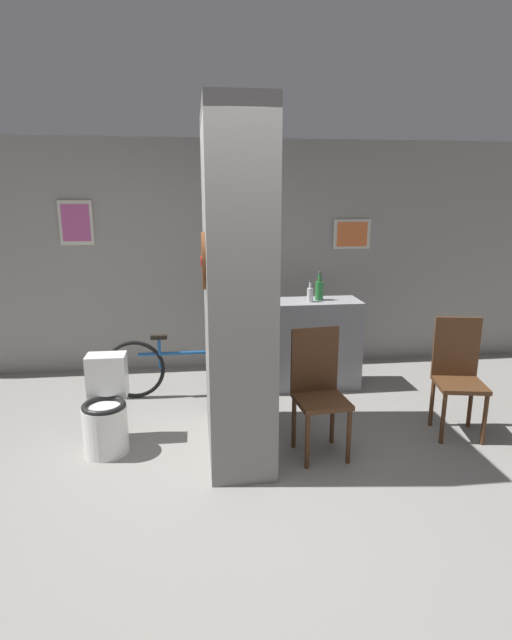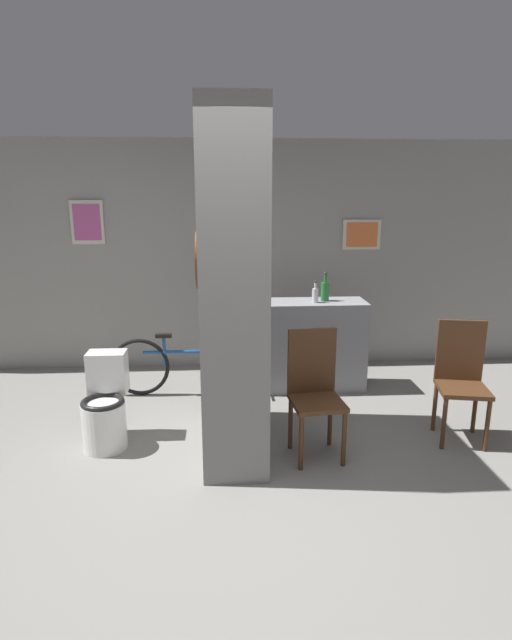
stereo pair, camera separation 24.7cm
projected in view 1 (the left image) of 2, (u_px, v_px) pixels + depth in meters
The scene contains 10 objects.
ground_plane at pixel (249, 485), 3.53m from camera, with size 14.00×14.00×0.00m, color gray.
wall_back at pixel (223, 257), 5.74m from camera, with size 8.00×0.09×2.60m.
pillar_center at pixel (236, 289), 3.79m from camera, with size 0.50×1.21×2.60m.
counter_shelf at pixel (303, 344), 5.25m from camera, with size 1.18×0.44×0.94m.
toilet at pixel (106, 411), 3.97m from camera, with size 0.35×0.51×0.74m.
chair_near_pillar at pixel (318, 387), 3.89m from camera, with size 0.43×0.43×0.99m.
chair_by_doorway at pixel (458, 372), 4.22m from camera, with size 0.45×0.45×0.99m.
bicycle at pixel (186, 366), 5.04m from camera, with size 1.61×0.42×0.65m.
bottle_tall at pixel (319, 290), 5.15m from camera, with size 0.08×0.08×0.30m.
bottle_short at pixel (310, 294), 5.07m from camera, with size 0.06×0.06×0.22m.
Camera 1 is at (-0.33, -3.12, 2.00)m, focal length 28.00 mm.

